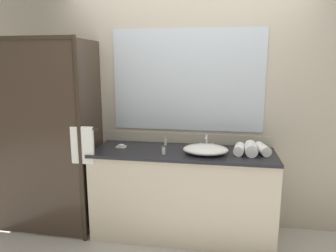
# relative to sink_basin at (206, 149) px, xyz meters

# --- Properties ---
(ground_plane) EXTENTS (8.00, 8.00, 0.00)m
(ground_plane) POSITION_rel_sink_basin_xyz_m (-0.22, 0.05, -0.94)
(ground_plane) COLOR #B7B2A8
(wall_back_with_mirror) EXTENTS (4.40, 0.06, 2.60)m
(wall_back_with_mirror) POSITION_rel_sink_basin_xyz_m (-0.22, 0.39, 0.37)
(wall_back_with_mirror) COLOR #B2A893
(wall_back_with_mirror) RESTS_ON ground_plane
(vanity_cabinet) EXTENTS (1.80, 0.58, 0.90)m
(vanity_cabinet) POSITION_rel_sink_basin_xyz_m (-0.22, 0.06, -0.49)
(vanity_cabinet) COLOR beige
(vanity_cabinet) RESTS_ON ground_plane
(shower_enclosure) EXTENTS (1.20, 0.59, 2.00)m
(shower_enclosure) POSITION_rel_sink_basin_xyz_m (-1.50, -0.14, 0.08)
(shower_enclosure) COLOR #2D2319
(shower_enclosure) RESTS_ON ground_plane
(sink_basin) EXTENTS (0.43, 0.33, 0.09)m
(sink_basin) POSITION_rel_sink_basin_xyz_m (0.00, 0.00, 0.00)
(sink_basin) COLOR white
(sink_basin) RESTS_ON vanity_cabinet
(faucet) EXTENTS (0.17, 0.15, 0.15)m
(faucet) POSITION_rel_sink_basin_xyz_m (0.00, 0.18, 0.01)
(faucet) COLOR silver
(faucet) RESTS_ON vanity_cabinet
(soap_dish) EXTENTS (0.10, 0.07, 0.04)m
(soap_dish) POSITION_rel_sink_basin_xyz_m (-0.87, 0.09, -0.03)
(soap_dish) COLOR silver
(soap_dish) RESTS_ON vanity_cabinet
(amenity_bottle_conditioner) EXTENTS (0.03, 0.03, 0.09)m
(amenity_bottle_conditioner) POSITION_rel_sink_basin_xyz_m (-0.43, 0.24, -0.00)
(amenity_bottle_conditioner) COLOR white
(amenity_bottle_conditioner) RESTS_ON vanity_cabinet
(amenity_bottle_shampoo) EXTENTS (0.03, 0.03, 0.08)m
(amenity_bottle_shampoo) POSITION_rel_sink_basin_xyz_m (-0.40, -0.07, -0.01)
(amenity_bottle_shampoo) COLOR white
(amenity_bottle_shampoo) RESTS_ON vanity_cabinet
(rolled_towel_near_edge) EXTENTS (0.15, 0.24, 0.10)m
(rolled_towel_near_edge) POSITION_rel_sink_basin_xyz_m (0.54, 0.09, 0.01)
(rolled_towel_near_edge) COLOR white
(rolled_towel_near_edge) RESTS_ON vanity_cabinet
(rolled_towel_middle) EXTENTS (0.12, 0.24, 0.12)m
(rolled_towel_middle) POSITION_rel_sink_basin_xyz_m (0.43, 0.05, 0.01)
(rolled_towel_middle) COLOR white
(rolled_towel_middle) RESTS_ON vanity_cabinet
(rolled_towel_far_edge) EXTENTS (0.12, 0.21, 0.09)m
(rolled_towel_far_edge) POSITION_rel_sink_basin_xyz_m (0.32, 0.04, 0.00)
(rolled_towel_far_edge) COLOR white
(rolled_towel_far_edge) RESTS_ON vanity_cabinet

